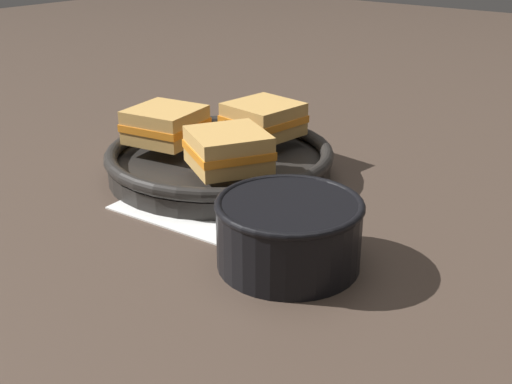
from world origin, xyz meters
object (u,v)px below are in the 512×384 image
(sandwich_near_left, at_px, (263,119))
(sandwich_far_left, at_px, (228,150))
(sandwich_near_right, at_px, (165,124))
(soup_bowl, at_px, (289,229))
(skillet, at_px, (220,161))
(spoon, at_px, (240,203))

(sandwich_near_left, height_order, sandwich_far_left, same)
(sandwich_near_right, bearing_deg, soup_bowl, -21.29)
(soup_bowl, relative_size, skillet, 0.48)
(soup_bowl, relative_size, sandwich_near_left, 1.46)
(spoon, xyz_separation_m, sandwich_far_left, (-0.03, 0.02, 0.06))
(skillet, bearing_deg, soup_bowl, -32.87)
(soup_bowl, distance_m, skillet, 0.26)
(sandwich_near_right, xyz_separation_m, sandwich_far_left, (0.14, -0.02, 0.00))
(sandwich_far_left, bearing_deg, sandwich_near_right, 169.72)
(soup_bowl, bearing_deg, skillet, 147.13)
(sandwich_near_right, relative_size, sandwich_far_left, 0.85)
(skillet, xyz_separation_m, sandwich_near_left, (0.01, 0.08, 0.04))
(spoon, bearing_deg, sandwich_far_left, -179.40)
(soup_bowl, bearing_deg, spoon, 149.70)
(sandwich_near_right, bearing_deg, skillet, 19.72)
(sandwich_near_left, distance_m, sandwich_far_left, 0.14)
(spoon, distance_m, skillet, 0.12)
(spoon, height_order, sandwich_far_left, sandwich_far_left)
(skillet, bearing_deg, sandwich_near_left, 79.72)
(soup_bowl, xyz_separation_m, sandwich_near_left, (-0.21, 0.22, 0.02))
(sandwich_near_right, distance_m, sandwich_far_left, 0.14)
(skillet, height_order, sandwich_far_left, sandwich_far_left)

